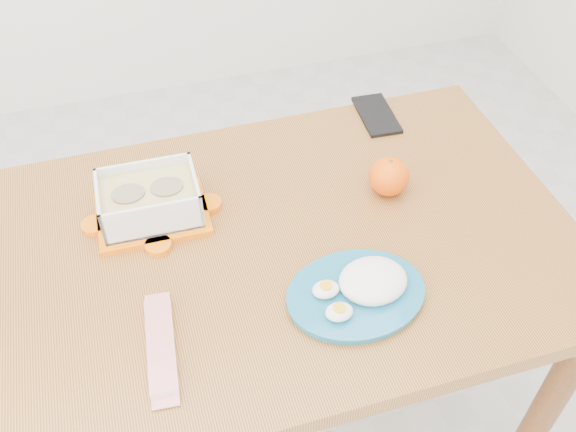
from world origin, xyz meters
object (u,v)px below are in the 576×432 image
object	(u,v)px
dining_table	(288,275)
rice_plate	(362,288)
food_container	(150,201)
orange_fruit	(389,176)
smartphone	(376,115)

from	to	relation	value
dining_table	rice_plate	xyz separation A→B (m)	(0.08, -0.17, 0.13)
food_container	orange_fruit	xyz separation A→B (m)	(0.47, -0.06, -0.00)
dining_table	food_container	distance (m)	0.31
food_container	smartphone	xyz separation A→B (m)	(0.54, 0.18, -0.04)
orange_fruit	smartphone	world-z (taller)	orange_fruit
dining_table	smartphone	bearing A→B (deg)	44.92
dining_table	smartphone	size ratio (longest dim) A/B	7.30
food_container	dining_table	bearing A→B (deg)	-27.45
dining_table	rice_plate	distance (m)	0.23
food_container	orange_fruit	world-z (taller)	food_container
food_container	smartphone	world-z (taller)	food_container
food_container	smartphone	distance (m)	0.57
food_container	orange_fruit	distance (m)	0.47
orange_fruit	smartphone	xyz separation A→B (m)	(0.07, 0.24, -0.04)
dining_table	rice_plate	world-z (taller)	rice_plate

